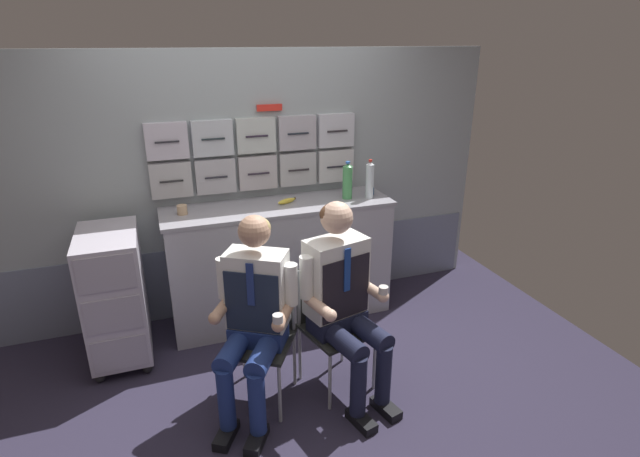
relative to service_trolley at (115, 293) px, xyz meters
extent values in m
cube|color=#2C283C|center=(1.10, -0.91, -0.54)|extent=(4.80, 4.80, 0.04)
cube|color=#9BA5A9|center=(1.10, 0.47, 0.55)|extent=(4.20, 0.06, 2.15)
cube|color=slate|center=(1.10, 0.43, -0.21)|extent=(4.12, 0.01, 0.61)
cube|color=#B4B3B5|center=(0.48, 0.41, 0.68)|extent=(0.31, 0.06, 0.27)
cylinder|color=#242325|center=(0.48, 0.37, 0.68)|extent=(0.17, 0.01, 0.01)
cube|color=#B3B1B8|center=(0.82, 0.41, 0.68)|extent=(0.31, 0.06, 0.27)
cylinder|color=#23222B|center=(0.82, 0.37, 0.68)|extent=(0.17, 0.01, 0.01)
cube|color=#BAB3B8|center=(1.16, 0.41, 0.68)|extent=(0.31, 0.06, 0.27)
cylinder|color=#251E2A|center=(1.16, 0.37, 0.68)|extent=(0.17, 0.01, 0.01)
cube|color=#B3B3B5|center=(1.50, 0.41, 0.68)|extent=(0.31, 0.06, 0.27)
cylinder|color=black|center=(1.50, 0.37, 0.68)|extent=(0.17, 0.01, 0.01)
cube|color=silver|center=(1.83, 0.41, 0.68)|extent=(0.31, 0.06, 0.27)
cylinder|color=black|center=(1.83, 0.37, 0.68)|extent=(0.17, 0.01, 0.01)
cube|color=silver|center=(0.48, 0.41, 0.98)|extent=(0.31, 0.06, 0.27)
cylinder|color=#232329|center=(0.48, 0.37, 0.98)|extent=(0.17, 0.01, 0.01)
cube|color=silver|center=(0.82, 0.41, 0.98)|extent=(0.31, 0.06, 0.27)
cylinder|color=#1E272C|center=(0.82, 0.37, 0.98)|extent=(0.17, 0.01, 0.01)
cube|color=silver|center=(1.16, 0.41, 0.98)|extent=(0.31, 0.06, 0.27)
cylinder|color=#251C2D|center=(1.16, 0.37, 0.98)|extent=(0.17, 0.01, 0.01)
cube|color=#B3AEB8|center=(1.50, 0.41, 0.98)|extent=(0.31, 0.06, 0.27)
cylinder|color=#1D242D|center=(1.50, 0.37, 0.98)|extent=(0.17, 0.01, 0.01)
cube|color=silver|center=(1.83, 0.41, 0.98)|extent=(0.31, 0.06, 0.27)
cylinder|color=#272327|center=(1.83, 0.37, 0.98)|extent=(0.17, 0.01, 0.01)
cube|color=red|center=(1.28, 0.42, 1.19)|extent=(0.20, 0.02, 0.05)
cube|color=#A8A6B1|center=(1.26, 0.18, -0.04)|extent=(1.78, 0.52, 0.96)
cube|color=#9997A2|center=(1.26, 0.18, 0.45)|extent=(1.82, 0.53, 0.03)
sphere|color=black|center=(-0.16, -0.27, -0.49)|extent=(0.07, 0.07, 0.07)
sphere|color=black|center=(0.16, -0.27, -0.49)|extent=(0.07, 0.07, 0.07)
sphere|color=black|center=(-0.16, 0.28, -0.49)|extent=(0.07, 0.07, 0.07)
sphere|color=black|center=(0.16, 0.28, -0.49)|extent=(0.07, 0.07, 0.07)
cube|color=silver|center=(0.00, 0.00, 0.00)|extent=(0.40, 0.64, 0.91)
cube|color=#ABA5B5|center=(0.00, -0.32, -0.30)|extent=(0.35, 0.01, 0.24)
cube|color=#ABA5B5|center=(0.00, -0.32, 0.00)|extent=(0.35, 0.01, 0.24)
cube|color=#ABA5B5|center=(0.00, -0.32, 0.30)|extent=(0.35, 0.01, 0.24)
cylinder|color=#28282D|center=(0.00, -0.30, 0.44)|extent=(0.32, 0.02, 0.02)
cylinder|color=#A8AAAF|center=(0.61, -0.86, -0.31)|extent=(0.02, 0.02, 0.42)
cylinder|color=#A8AAAF|center=(0.92, -1.05, -0.31)|extent=(0.02, 0.02, 0.42)
cylinder|color=#A8AAAF|center=(0.80, -0.56, -0.31)|extent=(0.02, 0.02, 0.42)
cylinder|color=#A8AAAF|center=(1.10, -0.74, -0.31)|extent=(0.02, 0.02, 0.42)
cube|color=#282926|center=(0.86, -0.80, -0.09)|extent=(0.55, 0.55, 0.02)
cube|color=#282926|center=(0.95, -0.64, 0.12)|extent=(0.33, 0.21, 0.40)
cylinder|color=#A8AAAF|center=(0.80, -0.56, 0.12)|extent=(0.02, 0.02, 0.40)
cylinder|color=#A8AAAF|center=(1.10, -0.74, 0.12)|extent=(0.02, 0.02, 0.40)
cube|color=black|center=(0.58, -1.08, -0.49)|extent=(0.19, 0.23, 0.06)
cube|color=black|center=(0.74, -1.18, -0.49)|extent=(0.19, 0.23, 0.06)
cylinder|color=navy|center=(0.60, -1.05, -0.26)|extent=(0.10, 0.10, 0.41)
cylinder|color=navy|center=(0.76, -1.15, -0.26)|extent=(0.10, 0.10, 0.41)
cylinder|color=navy|center=(0.69, -0.90, -0.03)|extent=(0.31, 0.39, 0.13)
cylinder|color=navy|center=(0.85, -1.00, -0.03)|extent=(0.31, 0.39, 0.13)
cube|color=navy|center=(0.86, -0.80, -0.02)|extent=(0.40, 0.35, 0.12)
cube|color=white|center=(0.87, -0.79, 0.28)|extent=(0.41, 0.36, 0.48)
cube|color=#1C253B|center=(0.81, -0.88, 0.24)|extent=(0.29, 0.18, 0.39)
cube|color=navy|center=(0.81, -0.88, 0.37)|extent=(0.04, 0.03, 0.27)
cylinder|color=white|center=(0.69, -0.68, 0.33)|extent=(0.08, 0.08, 0.26)
cylinder|color=tan|center=(0.65, -0.78, 0.18)|extent=(0.18, 0.24, 0.07)
sphere|color=tan|center=(0.59, -0.87, 0.18)|extent=(0.08, 0.08, 0.08)
cylinder|color=white|center=(1.05, -0.90, 0.33)|extent=(0.08, 0.08, 0.26)
cylinder|color=tan|center=(0.97, -0.98, 0.18)|extent=(0.18, 0.24, 0.07)
sphere|color=tan|center=(0.92, -1.07, 0.18)|extent=(0.08, 0.08, 0.08)
cylinder|color=silver|center=(0.92, -1.07, 0.22)|extent=(0.06, 0.06, 0.06)
sphere|color=tan|center=(0.87, -0.79, 0.65)|extent=(0.19, 0.19, 0.19)
ellipsoid|color=tan|center=(0.87, -0.77, 0.67)|extent=(0.25, 0.24, 0.13)
cylinder|color=#A8AAAF|center=(1.24, -1.05, -0.31)|extent=(0.02, 0.02, 0.42)
cylinder|color=#A8AAAF|center=(1.59, -0.96, -0.31)|extent=(0.02, 0.02, 0.42)
cylinder|color=#A8AAAF|center=(1.15, -0.70, -0.31)|extent=(0.02, 0.02, 0.42)
cylinder|color=#A8AAAF|center=(1.50, -0.61, -0.31)|extent=(0.02, 0.02, 0.42)
cube|color=#282926|center=(1.37, -0.83, -0.09)|extent=(0.49, 0.49, 0.02)
cube|color=#282926|center=(1.33, -0.65, 0.12)|extent=(0.36, 0.12, 0.40)
cylinder|color=#A8AAAF|center=(1.15, -0.70, 0.12)|extent=(0.02, 0.02, 0.40)
cylinder|color=#A8AAAF|center=(1.50, -0.61, 0.12)|extent=(0.02, 0.02, 0.40)
cube|color=black|center=(1.37, -1.24, -0.49)|extent=(0.14, 0.24, 0.06)
cube|color=black|center=(1.57, -1.20, -0.49)|extent=(0.14, 0.24, 0.06)
cylinder|color=#191C34|center=(1.36, -1.21, -0.26)|extent=(0.10, 0.10, 0.41)
cylinder|color=#191C34|center=(1.56, -1.16, -0.26)|extent=(0.10, 0.10, 0.41)
cylinder|color=#191C34|center=(1.32, -1.03, -0.03)|extent=(0.22, 0.42, 0.13)
cylinder|color=#191C34|center=(1.51, -0.98, -0.03)|extent=(0.22, 0.42, 0.13)
cube|color=#191C34|center=(1.37, -0.83, -0.02)|extent=(0.40, 0.28, 0.12)
cube|color=white|center=(1.37, -0.81, 0.29)|extent=(0.42, 0.30, 0.51)
cube|color=black|center=(1.39, -0.92, 0.25)|extent=(0.34, 0.10, 0.41)
cube|color=navy|center=(1.40, -0.93, 0.38)|extent=(0.04, 0.02, 0.28)
cylinder|color=white|center=(1.15, -0.86, 0.35)|extent=(0.08, 0.08, 0.27)
cylinder|color=beige|center=(1.20, -0.97, 0.19)|extent=(0.13, 0.26, 0.07)
sphere|color=beige|center=(1.23, -1.08, 0.19)|extent=(0.08, 0.08, 0.08)
cylinder|color=white|center=(1.58, -0.76, 0.35)|extent=(0.08, 0.08, 0.27)
cylinder|color=beige|center=(1.59, -0.87, 0.19)|extent=(0.13, 0.26, 0.07)
sphere|color=beige|center=(1.62, -0.98, 0.19)|extent=(0.08, 0.08, 0.08)
cylinder|color=silver|center=(1.62, -0.98, 0.23)|extent=(0.06, 0.06, 0.06)
sphere|color=beige|center=(1.37, -0.81, 0.68)|extent=(0.20, 0.20, 0.20)
ellipsoid|color=brown|center=(1.36, -0.80, 0.70)|extent=(0.24, 0.22, 0.14)
cylinder|color=silver|center=(2.01, 0.09, 0.61)|extent=(0.06, 0.06, 0.28)
cone|color=silver|center=(2.01, 0.09, 0.76)|extent=(0.06, 0.06, 0.02)
cylinder|color=red|center=(2.01, 0.09, 0.78)|extent=(0.03, 0.03, 0.02)
cylinder|color=#4CA15A|center=(1.84, 0.14, 0.60)|extent=(0.08, 0.08, 0.27)
cone|color=#4CA15A|center=(1.84, 0.14, 0.75)|extent=(0.08, 0.08, 0.02)
cylinder|color=blue|center=(1.84, 0.14, 0.77)|extent=(0.04, 0.04, 0.02)
cylinder|color=navy|center=(2.06, 0.18, 0.50)|extent=(0.06, 0.06, 0.06)
cylinder|color=#382114|center=(2.06, 0.18, 0.52)|extent=(0.05, 0.05, 0.01)
cylinder|color=tan|center=(0.53, 0.20, 0.50)|extent=(0.07, 0.07, 0.07)
cylinder|color=#382114|center=(0.53, 0.20, 0.53)|extent=(0.06, 0.06, 0.01)
ellipsoid|color=yellow|center=(1.33, 0.18, 0.49)|extent=(0.17, 0.10, 0.04)
cylinder|color=#4C3819|center=(1.41, 0.21, 0.49)|extent=(0.01, 0.01, 0.02)
camera|label=1|loc=(0.34, -3.38, 1.69)|focal=27.47mm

